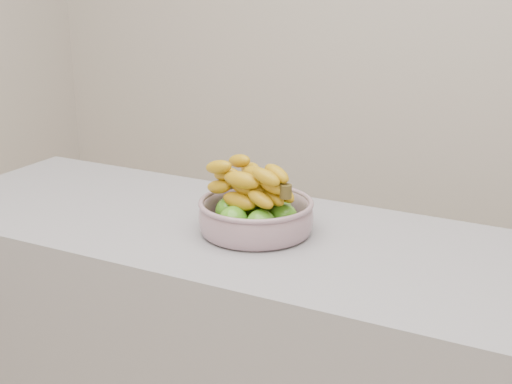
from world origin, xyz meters
TOP-DOWN VIEW (x-y plane):
  - fruit_bowl at (-0.10, 0.47)m, footprint 0.27×0.27m

SIDE VIEW (x-z plane):
  - fruit_bowl at x=-0.10m, z-range 0.87..1.03m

